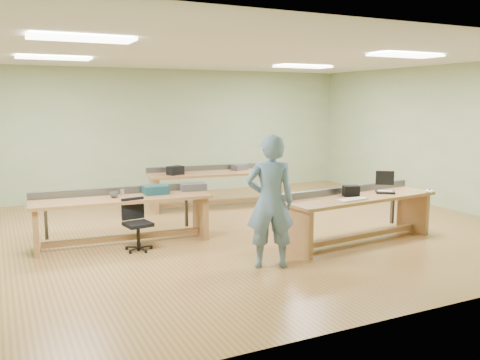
% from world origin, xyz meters
% --- Properties ---
extents(floor, '(10.00, 10.00, 0.00)m').
position_xyz_m(floor, '(0.00, 0.00, 0.00)').
color(floor, '#A36E3E').
rests_on(floor, ground).
extents(ceiling, '(10.00, 10.00, 0.00)m').
position_xyz_m(ceiling, '(0.00, 0.00, 3.00)').
color(ceiling, silver).
rests_on(ceiling, wall_back).
extents(wall_back, '(10.00, 0.04, 3.00)m').
position_xyz_m(wall_back, '(0.00, 4.00, 1.50)').
color(wall_back, '#A6BA8D').
rests_on(wall_back, floor).
extents(wall_front, '(10.00, 0.04, 3.00)m').
position_xyz_m(wall_front, '(0.00, -4.00, 1.50)').
color(wall_front, '#A6BA8D').
rests_on(wall_front, floor).
extents(wall_right, '(0.04, 8.00, 3.00)m').
position_xyz_m(wall_right, '(5.00, 0.00, 1.50)').
color(wall_right, '#A6BA8D').
rests_on(wall_right, floor).
extents(fluor_panels, '(6.20, 3.50, 0.03)m').
position_xyz_m(fluor_panels, '(0.00, 0.00, 2.97)').
color(fluor_panels, white).
rests_on(fluor_panels, ceiling).
extents(workbench_front, '(2.76, 0.98, 0.86)m').
position_xyz_m(workbench_front, '(1.68, -1.48, 0.55)').
color(workbench_front, '#AA6F48').
rests_on(workbench_front, floor).
extents(workbench_mid, '(2.81, 0.92, 0.86)m').
position_xyz_m(workbench_mid, '(-1.75, 0.08, 0.55)').
color(workbench_mid, '#AA6F48').
rests_on(workbench_mid, floor).
extents(workbench_back, '(2.97, 1.10, 0.86)m').
position_xyz_m(workbench_back, '(0.73, 2.07, 0.56)').
color(workbench_back, '#AA6F48').
rests_on(workbench_back, floor).
extents(person, '(0.77, 0.64, 1.81)m').
position_xyz_m(person, '(-0.22, -1.97, 0.91)').
color(person, slate).
rests_on(person, floor).
extents(laptop_base, '(0.38, 0.37, 0.03)m').
position_xyz_m(laptop_base, '(2.23, -1.47, 0.77)').
color(laptop_base, black).
rests_on(laptop_base, workbench_front).
extents(laptop_screen, '(0.25, 0.18, 0.23)m').
position_xyz_m(laptop_screen, '(2.30, -1.37, 0.98)').
color(laptop_screen, black).
rests_on(laptop_screen, laptop_base).
extents(keyboard, '(0.51, 0.22, 0.03)m').
position_xyz_m(keyboard, '(1.34, -1.75, 0.76)').
color(keyboard, beige).
rests_on(keyboard, workbench_front).
extents(trackball_mouse, '(0.15, 0.16, 0.06)m').
position_xyz_m(trackball_mouse, '(2.89, -1.78, 0.78)').
color(trackball_mouse, white).
rests_on(trackball_mouse, workbench_front).
extents(camera_bag, '(0.29, 0.24, 0.17)m').
position_xyz_m(camera_bag, '(1.56, -1.43, 0.83)').
color(camera_bag, black).
rests_on(camera_bag, workbench_front).
extents(task_chair, '(0.49, 0.49, 0.79)m').
position_xyz_m(task_chair, '(-1.64, -0.39, 0.29)').
color(task_chair, black).
rests_on(task_chair, floor).
extents(parts_bin_teal, '(0.40, 0.31, 0.14)m').
position_xyz_m(parts_bin_teal, '(-1.19, 0.11, 0.82)').
color(parts_bin_teal, '#143A42').
rests_on(parts_bin_teal, workbench_mid).
extents(parts_bin_grey, '(0.45, 0.31, 0.12)m').
position_xyz_m(parts_bin_grey, '(-0.52, 0.18, 0.81)').
color(parts_bin_grey, '#3F3E41').
rests_on(parts_bin_grey, workbench_mid).
extents(mug, '(0.17, 0.17, 0.11)m').
position_xyz_m(mug, '(-1.87, 0.09, 0.80)').
color(mug, '#3F3E41').
rests_on(mug, workbench_mid).
extents(drinks_can, '(0.07, 0.07, 0.11)m').
position_xyz_m(drinks_can, '(-1.73, 0.13, 0.81)').
color(drinks_can, silver).
rests_on(drinks_can, workbench_mid).
extents(storage_box_back, '(0.36, 0.30, 0.18)m').
position_xyz_m(storage_box_back, '(-0.20, 2.05, 0.84)').
color(storage_box_back, black).
rests_on(storage_box_back, workbench_back).
extents(tray_back, '(0.35, 0.29, 0.13)m').
position_xyz_m(tray_back, '(1.31, 2.12, 0.81)').
color(tray_back, '#3F3E41').
rests_on(tray_back, workbench_back).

